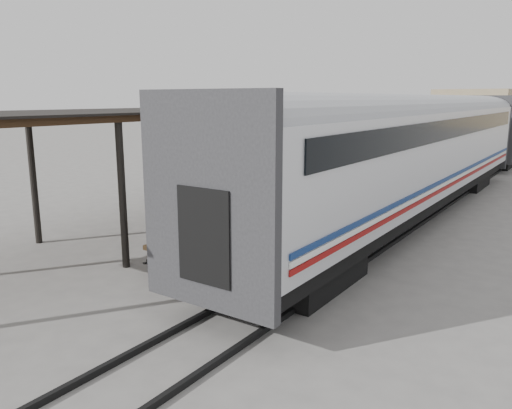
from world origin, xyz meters
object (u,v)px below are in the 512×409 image
object	(u,v)px
baggage_cart	(193,246)
luggage_tug	(377,165)
pedestrian	(349,165)
porter	(182,216)

from	to	relation	value
baggage_cart	luggage_tug	distance (m)	18.87
pedestrian	baggage_cart	bearing A→B (deg)	77.09
luggage_tug	pedestrian	distance (m)	2.38
baggage_cart	luggage_tug	xyz separation A→B (m)	(-2.11, 18.76, -0.03)
luggage_tug	pedestrian	bearing A→B (deg)	-134.63
luggage_tug	porter	distance (m)	19.58
porter	luggage_tug	bearing A→B (deg)	3.06
pedestrian	luggage_tug	bearing A→B (deg)	-133.87
pedestrian	porter	bearing A→B (deg)	77.52
baggage_cart	porter	size ratio (longest dim) A/B	1.56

